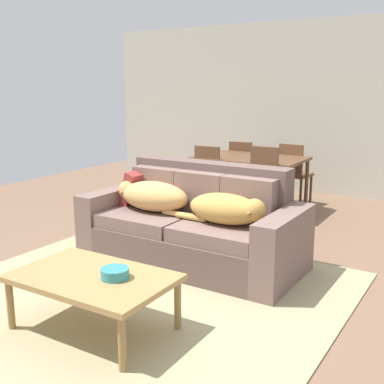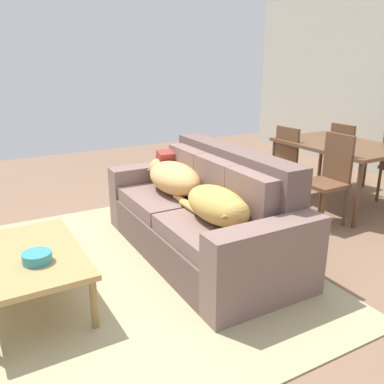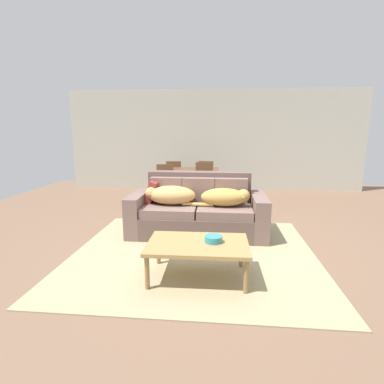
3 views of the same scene
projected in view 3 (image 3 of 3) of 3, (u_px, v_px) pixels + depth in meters
The scene contains 14 objects.
ground_plane at pixel (211, 238), 4.58m from camera, with size 10.00×10.00×0.00m, color brown.
back_partition at pixel (214, 140), 8.21m from camera, with size 8.00×0.12×2.70m, color beige.
area_rug at pixel (194, 253), 4.01m from camera, with size 3.18×2.92×0.01m, color tan.
couch at pixel (198, 211), 4.79m from camera, with size 2.13×1.00×0.95m.
dog_on_left_cushion at pixel (170, 195), 4.68m from camera, with size 0.91×0.41×0.29m.
dog_on_right_cushion at pixel (226, 197), 4.56m from camera, with size 0.86×0.37×0.28m.
throw_pillow_by_left_arm at pixel (153, 192), 4.86m from camera, with size 0.11×0.37×0.37m, color maroon.
coffee_table at pixel (198, 246), 3.29m from camera, with size 1.10×0.71×0.41m.
bowl_on_coffee_table at pixel (213, 239), 3.30m from camera, with size 0.20×0.20×0.07m, color teal.
dining_table at pixel (188, 172), 6.80m from camera, with size 1.42×0.95×0.75m.
dining_chair_near_left at pixel (165, 184), 6.36m from camera, with size 0.42×0.42×0.91m.
dining_chair_near_right at pixel (204, 184), 6.24m from camera, with size 0.40×0.40×0.96m.
dining_chair_far_left at pixel (174, 177), 7.47m from camera, with size 0.43×0.43×0.88m.
dining_chair_far_right at pixel (206, 177), 7.39m from camera, with size 0.44×0.44×0.89m.
Camera 3 is at (0.06, -4.35, 1.62)m, focal length 28.10 mm.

